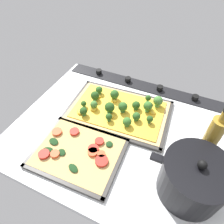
% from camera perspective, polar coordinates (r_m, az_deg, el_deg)
% --- Properties ---
extents(ground_plane, '(0.78, 0.64, 0.03)m').
position_cam_1_polar(ground_plane, '(0.77, 2.08, -5.60)').
color(ground_plane, silver).
extents(stove_control_panel, '(0.75, 0.07, 0.03)m').
position_cam_1_polar(stove_control_panel, '(0.95, 8.92, 7.53)').
color(stove_control_panel, black).
rests_on(stove_control_panel, ground_plane).
extents(baking_tray_front, '(0.42, 0.29, 0.01)m').
position_cam_1_polar(baking_tray_front, '(0.82, 1.85, 0.08)').
color(baking_tray_front, '#33302D').
rests_on(baking_tray_front, ground_plane).
extents(broccoli_pizza, '(0.40, 0.26, 0.06)m').
position_cam_1_polar(broccoli_pizza, '(0.80, 2.00, 1.00)').
color(broccoli_pizza, tan).
rests_on(broccoli_pizza, baking_tray_front).
extents(baking_tray_back, '(0.30, 0.24, 0.01)m').
position_cam_1_polar(baking_tray_back, '(0.70, -9.63, -11.56)').
color(baking_tray_back, '#33302D').
rests_on(baking_tray_back, ground_plane).
extents(veggie_pizza_back, '(0.28, 0.22, 0.02)m').
position_cam_1_polar(veggie_pizza_back, '(0.70, -9.73, -11.08)').
color(veggie_pizza_back, tan).
rests_on(veggie_pizza_back, baking_tray_back).
extents(cooking_pot, '(0.25, 0.18, 0.16)m').
position_cam_1_polar(cooking_pot, '(0.62, 22.17, -17.36)').
color(cooking_pot, black).
rests_on(cooking_pot, ground_plane).
extents(oil_bottle, '(0.04, 0.04, 0.24)m').
position_cam_1_polar(oil_bottle, '(0.67, 26.31, -7.21)').
color(oil_bottle, olive).
rests_on(oil_bottle, ground_plane).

